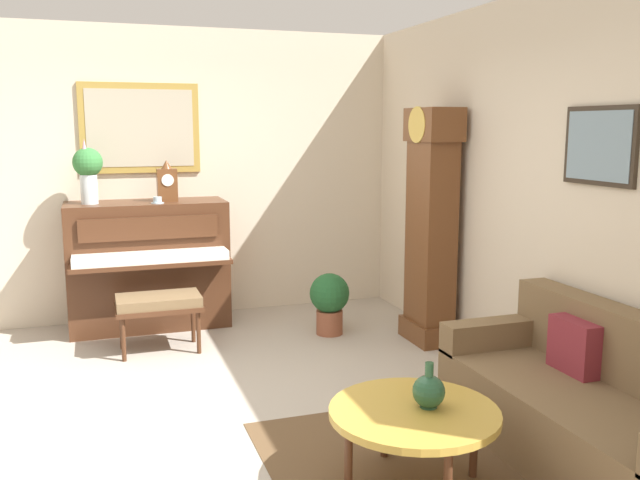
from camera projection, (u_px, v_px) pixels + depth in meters
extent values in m
cube|color=#B2A899|center=(204.00, 427.00, 4.35)|extent=(6.40, 6.00, 0.10)
cube|color=beige|center=(157.00, 175.00, 6.54)|extent=(0.10, 4.90, 2.80)
cube|color=#B28E3D|center=(140.00, 128.00, 6.36)|extent=(0.03, 1.10, 0.84)
cube|color=#BCB299|center=(140.00, 128.00, 6.34)|extent=(0.01, 0.98, 0.72)
cube|color=beige|center=(531.00, 192.00, 4.87)|extent=(5.30, 0.10, 2.80)
cube|color=#33281E|center=(600.00, 146.00, 4.09)|extent=(0.60, 0.03, 0.48)
cube|color=#7A93A3|center=(598.00, 146.00, 4.08)|extent=(0.54, 0.01, 0.42)
cube|color=#4C2B19|center=(148.00, 265.00, 6.30)|extent=(0.60, 1.44, 1.18)
cube|color=#4C2B19|center=(152.00, 264.00, 5.89)|extent=(0.28, 1.38, 0.04)
cube|color=white|center=(152.00, 257.00, 5.88)|extent=(0.26, 1.32, 0.08)
cube|color=#4C2B19|center=(149.00, 228.00, 5.94)|extent=(0.03, 1.20, 0.20)
cube|color=#4C2B19|center=(159.00, 307.00, 5.61)|extent=(0.42, 0.70, 0.04)
cube|color=brown|center=(159.00, 300.00, 5.60)|extent=(0.40, 0.68, 0.08)
cylinder|color=#4C2B19|center=(123.00, 340.00, 5.40)|extent=(0.04, 0.04, 0.36)
cylinder|color=#4C2B19|center=(199.00, 332.00, 5.59)|extent=(0.04, 0.04, 0.36)
cylinder|color=#4C2B19|center=(122.00, 328.00, 5.70)|extent=(0.04, 0.04, 0.36)
cylinder|color=#4C2B19|center=(193.00, 322.00, 5.89)|extent=(0.04, 0.04, 0.36)
cube|color=brown|center=(428.00, 330.00, 5.94)|extent=(0.52, 0.34, 0.18)
cube|color=brown|center=(431.00, 241.00, 5.81)|extent=(0.44, 0.28, 1.78)
cube|color=brown|center=(434.00, 125.00, 5.65)|extent=(0.52, 0.32, 0.28)
cylinder|color=gold|center=(417.00, 125.00, 5.60)|extent=(0.30, 0.02, 0.30)
cylinder|color=gold|center=(426.00, 235.00, 5.78)|extent=(0.03, 0.03, 0.70)
cube|color=brown|center=(585.00, 429.00, 3.73)|extent=(1.90, 0.80, 0.42)
cube|color=brown|center=(634.00, 353.00, 3.76)|extent=(1.90, 0.20, 0.44)
cube|color=brown|center=(499.00, 334.00, 4.49)|extent=(0.18, 0.80, 0.20)
cube|color=maroon|center=(574.00, 346.00, 4.00)|extent=(0.34, 0.12, 0.32)
cylinder|color=gold|center=(414.00, 413.00, 3.46)|extent=(0.88, 0.88, 0.04)
torus|color=#4C2B19|center=(414.00, 413.00, 3.46)|extent=(0.88, 0.88, 0.04)
cylinder|color=#4C2B19|center=(474.00, 442.00, 3.61)|extent=(0.04, 0.04, 0.40)
cylinder|color=#4C2B19|center=(348.00, 463.00, 3.38)|extent=(0.04, 0.04, 0.40)
cylinder|color=#4C2B19|center=(385.00, 424.00, 3.83)|extent=(0.04, 0.04, 0.40)
cube|color=brown|center=(167.00, 185.00, 6.22)|extent=(0.12, 0.18, 0.30)
cylinder|color=white|center=(168.00, 180.00, 6.16)|extent=(0.01, 0.11, 0.11)
cone|color=brown|center=(166.00, 164.00, 6.19)|extent=(0.10, 0.10, 0.08)
cylinder|color=silver|center=(89.00, 189.00, 6.01)|extent=(0.15, 0.15, 0.26)
sphere|color=#387F3D|center=(88.00, 162.00, 5.97)|extent=(0.26, 0.26, 0.26)
cone|color=#D199B7|center=(84.00, 148.00, 5.92)|extent=(0.06, 0.06, 0.16)
cylinder|color=#ADC6D6|center=(158.00, 203.00, 6.08)|extent=(0.12, 0.12, 0.01)
cylinder|color=#ADC6D6|center=(157.00, 200.00, 6.07)|extent=(0.08, 0.08, 0.06)
cylinder|color=#234C33|center=(428.00, 406.00, 3.48)|extent=(0.09, 0.09, 0.01)
sphere|color=#285638|center=(429.00, 391.00, 3.46)|extent=(0.17, 0.17, 0.17)
cylinder|color=#285638|center=(429.00, 370.00, 3.44)|extent=(0.04, 0.04, 0.08)
cylinder|color=#935138|center=(329.00, 322.00, 6.13)|extent=(0.24, 0.24, 0.22)
sphere|color=#235B2D|center=(330.00, 293.00, 6.09)|extent=(0.36, 0.36, 0.36)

